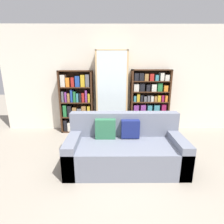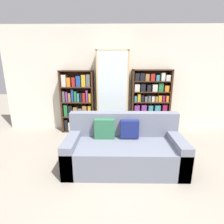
{
  "view_description": "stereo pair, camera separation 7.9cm",
  "coord_description": "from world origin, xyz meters",
  "px_view_note": "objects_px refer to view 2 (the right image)",
  "views": [
    {
      "loc": [
        -0.21,
        -2.31,
        1.75
      ],
      "look_at": [
        -0.19,
        1.27,
        0.77
      ],
      "focal_mm": 28.0,
      "sensor_mm": 36.0,
      "label": 1
    },
    {
      "loc": [
        -0.13,
        -2.31,
        1.75
      ],
      "look_at": [
        -0.19,
        1.27,
        0.77
      ],
      "focal_mm": 28.0,
      "sensor_mm": 36.0,
      "label": 2
    }
  ],
  "objects_px": {
    "display_cabinet": "(113,93)",
    "wine_bottle": "(131,141)",
    "couch": "(124,149)",
    "bookshelf_right": "(150,102)",
    "bookshelf_left": "(78,103)"
  },
  "relations": [
    {
      "from": "couch",
      "to": "bookshelf_left",
      "type": "xyz_separation_m",
      "value": [
        -1.13,
        1.68,
        0.46
      ]
    },
    {
      "from": "couch",
      "to": "bookshelf_left",
      "type": "bearing_deg",
      "value": 124.08
    },
    {
      "from": "couch",
      "to": "bookshelf_right",
      "type": "height_order",
      "value": "bookshelf_right"
    },
    {
      "from": "bookshelf_left",
      "to": "display_cabinet",
      "type": "bearing_deg",
      "value": -0.95
    },
    {
      "from": "couch",
      "to": "bookshelf_right",
      "type": "xyz_separation_m",
      "value": [
        0.76,
        1.68,
        0.49
      ]
    },
    {
      "from": "display_cabinet",
      "to": "wine_bottle",
      "type": "bearing_deg",
      "value": -67.42
    },
    {
      "from": "bookshelf_right",
      "to": "wine_bottle",
      "type": "xyz_separation_m",
      "value": [
        -0.57,
        -0.99,
        -0.66
      ]
    },
    {
      "from": "couch",
      "to": "wine_bottle",
      "type": "distance_m",
      "value": 0.73
    },
    {
      "from": "couch",
      "to": "bookshelf_right",
      "type": "bearing_deg",
      "value": 65.76
    },
    {
      "from": "couch",
      "to": "display_cabinet",
      "type": "height_order",
      "value": "display_cabinet"
    },
    {
      "from": "display_cabinet",
      "to": "bookshelf_right",
      "type": "bearing_deg",
      "value": 0.91
    },
    {
      "from": "display_cabinet",
      "to": "wine_bottle",
      "type": "relative_size",
      "value": 6.05
    },
    {
      "from": "couch",
      "to": "display_cabinet",
      "type": "relative_size",
      "value": 0.95
    },
    {
      "from": "couch",
      "to": "display_cabinet",
      "type": "distance_m",
      "value": 1.83
    },
    {
      "from": "display_cabinet",
      "to": "wine_bottle",
      "type": "xyz_separation_m",
      "value": [
        0.41,
        -0.97,
        -0.9
      ]
    }
  ]
}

